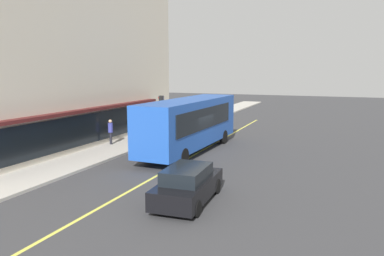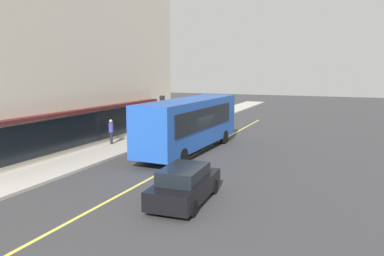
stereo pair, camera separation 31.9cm
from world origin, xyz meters
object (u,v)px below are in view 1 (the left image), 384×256
(bus, at_px, (190,122))
(car_black, at_px, (188,185))
(pedestrian_mid_block, at_px, (111,129))
(traffic_light, at_px, (162,106))

(bus, distance_m, car_black, 9.82)
(car_black, xyz_separation_m, pedestrian_mid_block, (8.46, 9.52, 0.48))
(traffic_light, xyz_separation_m, car_black, (-13.40, -7.93, -1.79))
(bus, distance_m, pedestrian_mid_block, 5.98)
(traffic_light, bearing_deg, bus, -135.29)
(car_black, bearing_deg, bus, 21.82)
(bus, bearing_deg, pedestrian_mid_block, 95.60)
(bus, xyz_separation_m, traffic_light, (4.35, 4.31, 0.55))
(traffic_light, xyz_separation_m, pedestrian_mid_block, (-4.93, 1.59, -1.31))
(car_black, bearing_deg, pedestrian_mid_block, 48.37)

